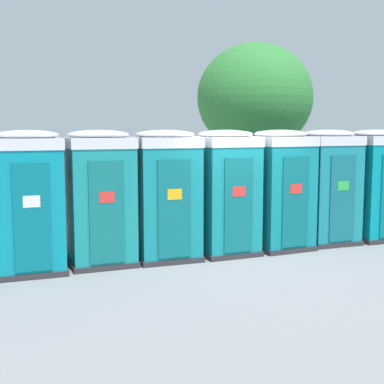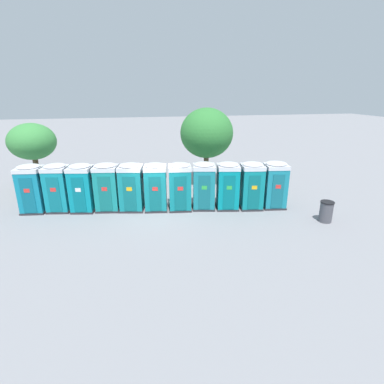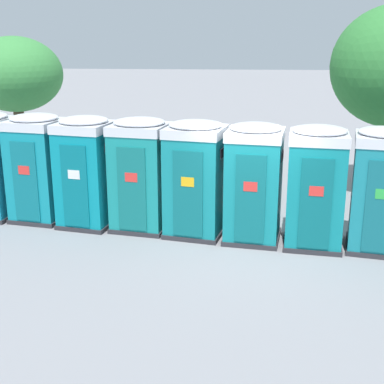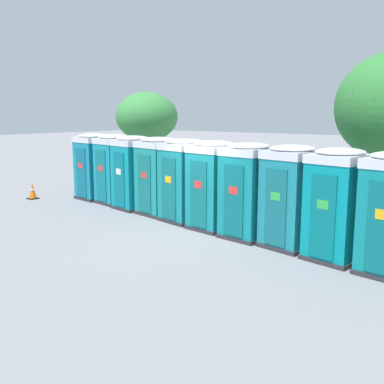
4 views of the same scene
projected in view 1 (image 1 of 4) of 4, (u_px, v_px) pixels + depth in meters
The scene contains 9 objects.
ground_plane at pixel (232, 257), 10.73m from camera, with size 120.00×120.00×0.00m, color gray.
portapotty_2 at pixel (29, 201), 9.49m from camera, with size 1.38×1.40×2.54m.
portapotty_3 at pixel (100, 197), 10.04m from camera, with size 1.40×1.38×2.54m.
portapotty_4 at pixel (165, 194), 10.47m from camera, with size 1.44×1.42×2.54m.
portapotty_5 at pixel (225, 192), 10.91m from camera, with size 1.33×1.35×2.54m.
portapotty_6 at pixel (280, 189), 11.38m from camera, with size 1.32×1.33×2.54m.
portapotty_7 at pixel (327, 186), 11.94m from camera, with size 1.39×1.40×2.54m.
portapotty_8 at pixel (375, 184), 12.36m from camera, with size 1.36×1.39×2.54m.
street_tree_1 at pixel (255, 98), 15.91m from camera, with size 3.44×3.44×5.09m.
Camera 1 is at (-6.15, -8.55, 2.57)m, focal length 50.00 mm.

